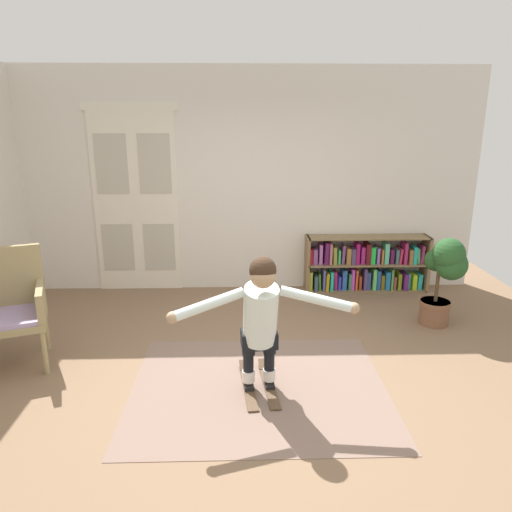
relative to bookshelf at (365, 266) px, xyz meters
name	(u,v)px	position (x,y,z in m)	size (l,w,h in m)	color
ground_plane	(256,385)	(-1.54, -2.39, -0.34)	(7.20, 7.20, 0.00)	#7D6047
back_wall	(251,182)	(-1.54, 0.21, 1.11)	(6.00, 0.10, 2.90)	silver
double_door	(136,200)	(-3.04, 0.15, 0.89)	(1.22, 0.05, 2.45)	silver
rug	(259,387)	(-1.52, -2.44, -0.33)	(2.20, 1.82, 0.01)	#7E6558
bookshelf	(365,266)	(0.00, 0.00, 0.00)	(1.65, 0.30, 0.75)	olive
wicker_chair	(10,305)	(-3.81, -1.90, 0.24)	(0.77, 0.77, 1.10)	#9B8A5D
potted_plant	(444,273)	(0.56, -1.20, 0.28)	(0.43, 0.50, 1.03)	brown
skis_pair	(258,384)	(-1.52, -2.41, -0.31)	(0.34, 0.77, 0.07)	brown
person_skier	(261,314)	(-1.50, -2.55, 0.41)	(1.47, 0.60, 1.17)	white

